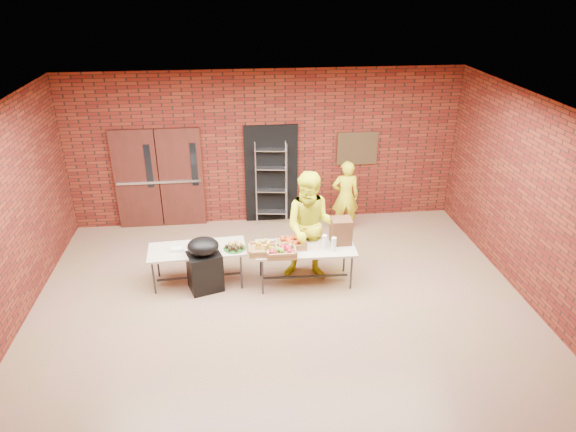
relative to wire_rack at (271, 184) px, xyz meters
The scene contains 19 objects.
room 3.40m from the wire_rack, 91.45° to the right, with size 8.08×7.08×3.28m.
double_doors 2.29m from the wire_rack, behind, with size 1.78×0.12×2.10m.
dark_doorway 0.21m from the wire_rack, 83.53° to the left, with size 1.10×0.06×2.10m, color black.
bronze_plaque 1.94m from the wire_rack, ahead, with size 0.85×0.04×0.70m, color #3B2E17.
wire_rack is the anchor object (origin of this frame).
table_left 2.64m from the wire_rack, 123.03° to the right, with size 1.66×0.78×0.67m.
table_right 2.45m from the wire_rack, 80.96° to the right, with size 1.70×0.75×0.69m.
basket_bananas 2.53m from the wire_rack, 97.68° to the right, with size 0.47×0.37×0.15m.
basket_oranges 2.35m from the wire_rack, 85.94° to the right, with size 0.47×0.36×0.14m.
basket_apples 2.61m from the wire_rack, 90.95° to the right, with size 0.48×0.38×0.15m.
muffin_tray 2.42m from the wire_rack, 109.40° to the right, with size 0.37×0.37×0.09m.
napkin_box 2.87m from the wire_rack, 127.87° to the right, with size 0.18×0.12×0.06m, color white.
coffee_dispenser 2.51m from the wire_rack, 66.35° to the right, with size 0.34×0.30×0.45m, color #54301C.
cup_stack_front 2.57m from the wire_rack, 74.35° to the right, with size 0.08×0.08×0.25m, color white.
cup_stack_mid 2.70m from the wire_rack, 72.01° to the right, with size 0.08×0.08×0.24m, color white.
cup_stack_back 2.51m from the wire_rack, 73.56° to the right, with size 0.07×0.07×0.22m, color white.
covered_grill 2.78m from the wire_rack, 118.54° to the right, with size 0.64×0.58×0.97m.
volunteer_woman 1.56m from the wire_rack, 19.23° to the right, with size 0.55×0.36×1.51m, color yellow.
volunteer_man 2.28m from the wire_rack, 77.14° to the right, with size 0.95×0.74×1.95m, color yellow.
Camera 1 is at (-0.64, -6.55, 4.91)m, focal length 32.00 mm.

